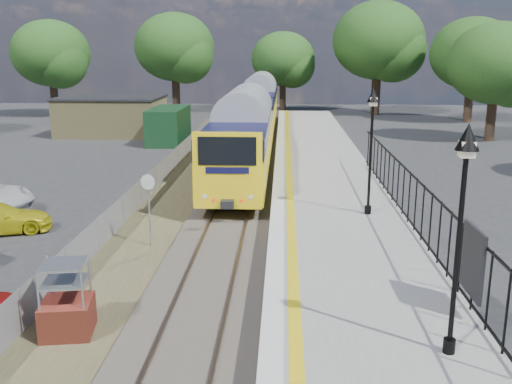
# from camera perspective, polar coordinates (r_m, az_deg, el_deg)

# --- Properties ---
(ground) EXTENTS (120.00, 120.00, 0.00)m
(ground) POSITION_cam_1_polar(r_m,az_deg,el_deg) (16.11, -5.23, -10.95)
(ground) COLOR #2D2D30
(ground) RESTS_ON ground
(track_bed) EXTENTS (5.90, 80.00, 0.29)m
(track_bed) POSITION_cam_1_polar(r_m,az_deg,el_deg) (25.18, -3.30, -1.44)
(track_bed) COLOR #473F38
(track_bed) RESTS_ON ground
(platform) EXTENTS (5.00, 70.00, 0.90)m
(platform) POSITION_cam_1_polar(r_m,az_deg,el_deg) (23.42, 7.71, -1.82)
(platform) COLOR gray
(platform) RESTS_ON ground
(platform_edge) EXTENTS (0.90, 70.00, 0.01)m
(platform_edge) POSITION_cam_1_polar(r_m,az_deg,el_deg) (23.21, 2.67, -0.68)
(platform_edge) COLOR silver
(platform_edge) RESTS_ON platform
(victorian_lamp_south) EXTENTS (0.44, 0.44, 4.60)m
(victorian_lamp_south) POSITION_cam_1_polar(r_m,az_deg,el_deg) (11.26, 20.03, 0.42)
(victorian_lamp_south) COLOR black
(victorian_lamp_south) RESTS_ON platform
(victorian_lamp_north) EXTENTS (0.44, 0.44, 4.60)m
(victorian_lamp_north) POSITION_cam_1_polar(r_m,az_deg,el_deg) (20.85, 11.54, 6.88)
(victorian_lamp_north) COLOR black
(victorian_lamp_north) RESTS_ON platform
(palisade_fence) EXTENTS (0.12, 26.00, 2.00)m
(palisade_fence) POSITION_cam_1_polar(r_m,az_deg,el_deg) (17.96, 16.87, -2.60)
(palisade_fence) COLOR black
(palisade_fence) RESTS_ON platform
(wire_fence) EXTENTS (0.06, 52.00, 1.20)m
(wire_fence) POSITION_cam_1_polar(r_m,az_deg,el_deg) (27.90, -10.44, 0.96)
(wire_fence) COLOR #999EA3
(wire_fence) RESTS_ON ground
(outbuilding) EXTENTS (10.80, 10.10, 3.12)m
(outbuilding) POSITION_cam_1_polar(r_m,az_deg,el_deg) (47.79, -13.21, 7.30)
(outbuilding) COLOR tan
(outbuilding) RESTS_ON ground
(tree_line) EXTENTS (56.80, 43.80, 11.88)m
(tree_line) POSITION_cam_1_polar(r_m,az_deg,el_deg) (56.46, 2.08, 13.80)
(tree_line) COLOR #332319
(tree_line) RESTS_ON ground
(train) EXTENTS (2.82, 40.83, 3.51)m
(train) POSITION_cam_1_polar(r_m,az_deg,el_deg) (42.18, -0.16, 7.94)
(train) COLOR yellow
(train) RESTS_ON ground
(brick_plinth) EXTENTS (1.34, 1.34, 1.90)m
(brick_plinth) POSITION_cam_1_polar(r_m,az_deg,el_deg) (14.71, -18.44, -10.27)
(brick_plinth) COLOR #963926
(brick_plinth) RESTS_ON ground
(speed_sign) EXTENTS (0.52, 0.19, 2.65)m
(speed_sign) POSITION_cam_1_polar(r_m,az_deg,el_deg) (20.08, -10.69, -0.66)
(speed_sign) COLOR #999EA3
(speed_sign) RESTS_ON ground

